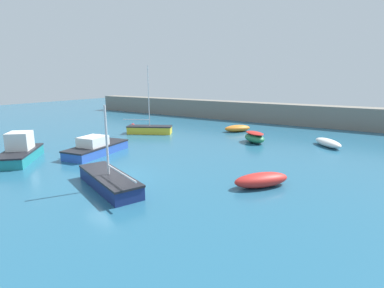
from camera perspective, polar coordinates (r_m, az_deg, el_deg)
ground_plane at (r=19.77m, az=-15.59°, el=-6.59°), size 120.00×120.00×0.20m
harbor_breakwater at (r=43.98m, az=14.05°, el=5.84°), size 63.99×2.65×2.70m
motorboat_with_cabin at (r=25.94m, az=-17.80°, el=-0.64°), size 3.11×6.15×1.56m
sailboat_short_mast at (r=17.90m, az=-15.49°, el=-6.76°), size 6.30×3.56×4.77m
rowboat_blue_near at (r=30.23m, az=24.47°, el=0.22°), size 3.28×3.41×0.70m
open_tender_yellow at (r=17.96m, az=13.07°, el=-6.67°), size 3.11×3.51×0.82m
cabin_cruiser_white at (r=26.20m, az=-29.96°, el=-1.22°), size 4.94×5.05×2.18m
rowboat_with_red_cover at (r=29.78m, az=11.83°, el=1.27°), size 3.06×2.87×1.06m
sailboat_tall_mast at (r=34.28m, az=-8.07°, el=2.79°), size 5.26×3.76×7.48m
rowboat_white_midwater at (r=35.51m, az=8.65°, el=2.97°), size 3.04×3.44×0.78m
mooring_buoy_red at (r=38.40m, az=-11.18°, el=3.43°), size 0.57×0.57×0.57m
mooring_buoy_pink at (r=32.76m, az=-17.22°, el=1.45°), size 0.45×0.45×0.45m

